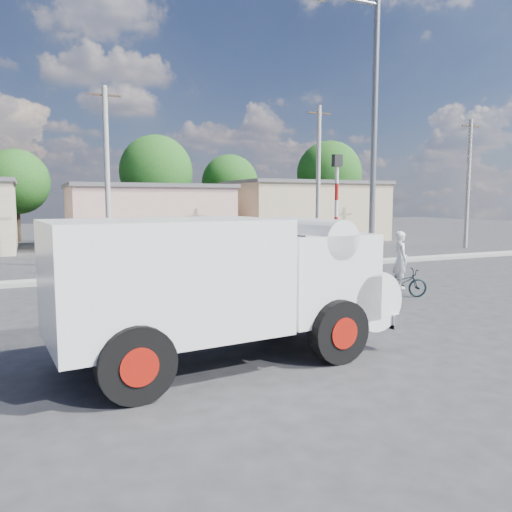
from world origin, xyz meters
name	(u,v)px	position (x,y,z in m)	size (l,w,h in m)	color
ground_plane	(262,319)	(0.00, 0.00, 0.00)	(120.00, 120.00, 0.00)	#29292C
median	(177,274)	(0.00, 8.00, 0.08)	(40.00, 0.80, 0.16)	#99968E
truck	(230,282)	(-1.94, -2.73, 1.48)	(6.64, 3.02, 2.67)	black
bicycle	(400,283)	(5.08, 0.75, 0.45)	(0.60, 1.71, 0.90)	black
cyclist	(400,269)	(5.08, 0.75, 0.88)	(0.64, 0.42, 1.76)	white
car_cream	(336,238)	(11.63, 14.15, 0.74)	(1.57, 4.51, 1.48)	#EAEBCD
car_red	(332,240)	(11.06, 13.71, 0.65)	(1.54, 3.83, 1.31)	#B02916
traffic_pole	(336,214)	(3.20, 1.50, 2.59)	(0.28, 0.18, 4.36)	red
streetlight	(370,134)	(4.14, 1.20, 4.96)	(2.34, 0.22, 9.00)	slate
building_row	(135,214)	(1.10, 22.00, 2.13)	(37.80, 7.30, 4.44)	#C0AF91
tree_row	(152,175)	(3.76, 28.45, 4.99)	(43.62, 7.43, 8.42)	#38281E
utility_poles	(218,178)	(3.25, 12.00, 4.07)	(35.40, 0.24, 8.00)	#99968E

